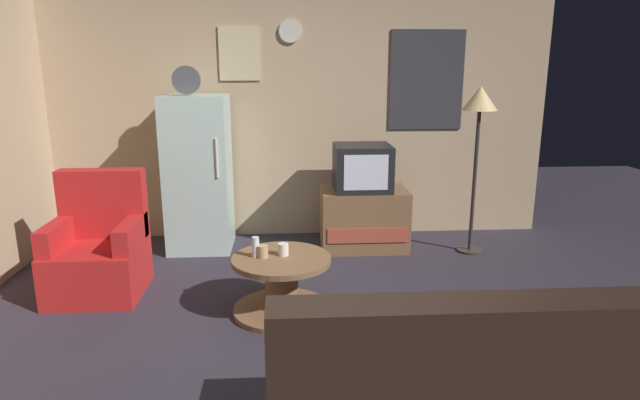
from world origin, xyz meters
TOP-DOWN VIEW (x-y plane):
  - ground_plane at (0.00, 0.00)m, footprint 12.00×12.00m
  - wall_with_art at (0.01, 2.45)m, footprint 5.20×0.12m
  - fridge at (-0.97, 2.01)m, footprint 0.60×0.62m
  - tv_stand at (0.64, 1.90)m, footprint 0.84×0.53m
  - crt_tv at (0.61, 1.90)m, footprint 0.54×0.51m
  - standing_lamp at (1.66, 1.73)m, footprint 0.32×0.32m
  - coffee_table at (-0.16, 0.49)m, footprint 0.72×0.72m
  - wine_glass at (-0.35, 0.51)m, footprint 0.05×0.05m
  - mug_ceramic_white at (-0.15, 0.53)m, footprint 0.08×0.08m
  - mug_ceramic_tan at (-0.29, 0.49)m, footprint 0.08×0.08m
  - armchair at (-1.62, 0.97)m, footprint 0.68×0.68m

SIDE VIEW (x-z plane):
  - ground_plane at x=0.00m, z-range 0.00..0.00m
  - coffee_table at x=-0.16m, z-range 0.00..0.43m
  - tv_stand at x=0.64m, z-range 0.00..0.59m
  - armchair at x=-1.62m, z-range -0.14..0.82m
  - mug_ceramic_white at x=-0.15m, z-range 0.43..0.52m
  - mug_ceramic_tan at x=-0.29m, z-range 0.43..0.52m
  - wine_glass at x=-0.35m, z-range 0.43..0.58m
  - fridge at x=-0.97m, z-range -0.13..1.64m
  - crt_tv at x=0.61m, z-range 0.59..1.03m
  - wall_with_art at x=0.01m, z-range 0.00..2.62m
  - standing_lamp at x=1.66m, z-range 0.56..2.15m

